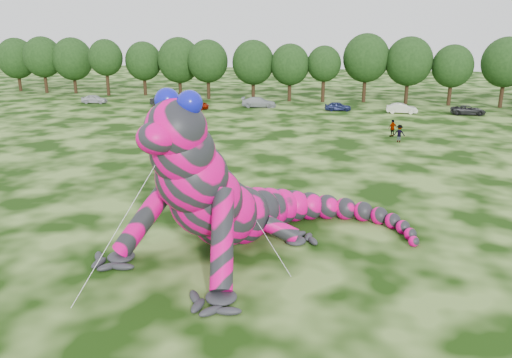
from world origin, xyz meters
The scene contains 27 objects.
ground centered at (0.00, 0.00, 0.00)m, with size 240.00×240.00×0.00m, color #16330A.
inflatable_gecko centered at (0.97, 2.97, 4.47)m, with size 15.07×17.89×8.95m, color #E40073, non-canonical shape.
tree_0 centered at (-54.56, 59.23, 4.75)m, with size 6.91×6.22×9.51m, color black, non-canonical shape.
tree_1 centered at (-48.36, 58.05, 4.90)m, with size 6.74×6.07×9.81m, color black, non-canonical shape.
tree_2 centered at (-43.02, 58.76, 4.82)m, with size 7.04×6.34×9.64m, color black, non-canonical shape.
tree_3 centered at (-35.72, 57.07, 4.72)m, with size 5.81×5.23×9.44m, color black, non-canonical shape.
tree_4 centered at (-29.64, 58.71, 4.53)m, with size 6.22×5.60×9.06m, color black, non-canonical shape.
tree_5 centered at (-23.12, 58.44, 4.90)m, with size 7.16×6.44×9.80m, color black, non-canonical shape.
tree_6 centered at (-17.56, 56.68, 4.75)m, with size 6.52×5.86×9.49m, color black, non-canonical shape.
tree_7 centered at (-10.08, 56.80, 4.74)m, with size 6.68×6.01×9.48m, color black, non-canonical shape.
tree_8 centered at (-4.22, 56.99, 4.47)m, with size 6.14×5.53×8.94m, color black, non-canonical shape.
tree_9 centered at (1.06, 57.35, 4.34)m, with size 5.27×4.74×8.68m, color black, non-canonical shape.
tree_10 centered at (7.40, 58.58, 5.25)m, with size 7.09×6.38×10.50m, color black, non-canonical shape.
tree_11 centered at (13.79, 58.20, 5.03)m, with size 7.01×6.31×10.07m, color black, non-canonical shape.
tree_12 centered at (20.01, 57.74, 4.49)m, with size 5.99×5.39×8.97m, color black, non-canonical shape.
tree_13 centered at (27.13, 57.13, 5.06)m, with size 6.83×6.15×10.13m, color black, non-canonical shape.
car_0 centered at (-33.52, 48.40, 0.66)m, with size 1.57×3.90×1.33m, color silver.
car_1 centered at (-21.57, 48.09, 0.76)m, with size 1.61×4.60×1.52m, color black.
car_2 centered at (-16.58, 46.21, 0.63)m, with size 2.10×4.56×1.27m, color #871302.
car_3 centered at (-7.71, 49.93, 0.74)m, with size 2.06×5.07×1.47m, color #A9AFB3.
car_4 centered at (3.91, 49.19, 0.63)m, with size 1.49×3.71×1.26m, color navy.
car_5 centered at (12.62, 48.82, 0.68)m, with size 1.44×4.13×1.36m, color silver.
car_6 centered at (21.36, 49.56, 0.62)m, with size 2.07×4.49×1.25m, color #242426.
spectator_3 centered at (10.67, 33.10, 0.93)m, with size 1.09×0.45×1.86m, color gray.
spectator_2 centered at (11.25, 30.52, 0.91)m, with size 1.17×0.67×1.82m, color gray.
spectator_0 centered at (-11.39, 20.44, 0.86)m, with size 0.63×0.41×1.72m, color gray.
spectator_1 centered at (-9.02, 25.79, 0.80)m, with size 0.78×0.61×1.60m, color gray.
Camera 1 is at (7.39, -22.19, 11.65)m, focal length 35.00 mm.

